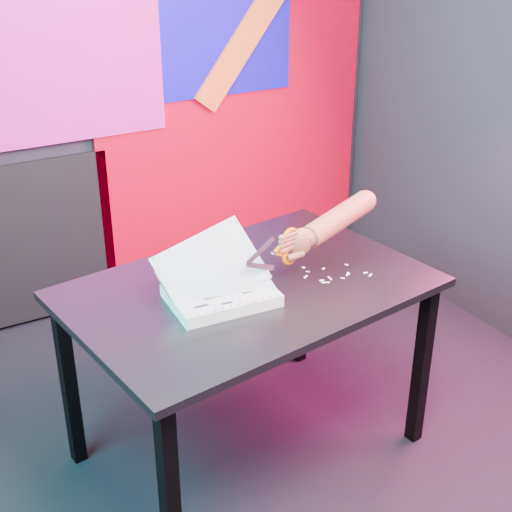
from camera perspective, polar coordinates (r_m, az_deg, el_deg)
room at (r=2.31m, az=1.37°, el=10.54°), size 3.01×3.01×2.71m
backdrop at (r=3.72m, az=-9.77°, el=9.92°), size 2.88×0.05×2.08m
work_table at (r=2.60m, az=-0.60°, el=-3.95°), size 1.37×1.01×0.75m
printout_stack at (r=2.45m, az=-2.84°, el=-3.04°), size 0.40×0.28×0.27m
scissors at (r=2.50m, az=2.45°, el=0.66°), size 0.24×0.07×0.14m
hand_forearm at (r=2.66m, az=6.14°, el=2.72°), size 0.48×0.16×0.16m
paper_clippings at (r=2.65m, az=6.23°, el=-1.51°), size 0.24×0.19×0.00m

